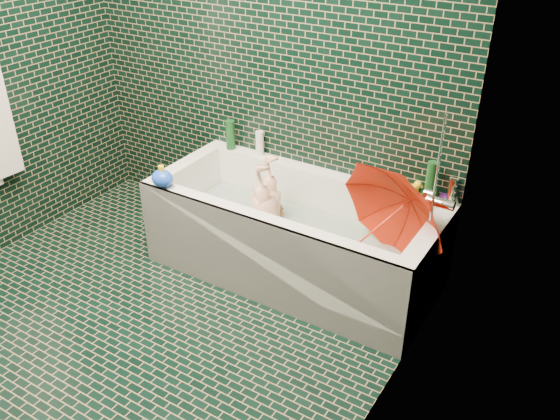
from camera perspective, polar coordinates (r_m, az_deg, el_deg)
The scene contains 18 objects.
floor at distance 3.30m, azimuth -15.04°, elevation -12.19°, with size 2.80×2.80×0.00m, color black.
wall_back at distance 3.65m, azimuth -1.63°, elevation 15.61°, with size 2.80×2.80×0.00m, color black.
wall_right at distance 1.91m, azimuth 8.12°, elevation 1.30°, with size 2.80×2.80×0.00m, color black.
bathtub at distance 3.55m, azimuth 1.24°, elevation -3.26°, with size 1.70×0.75×0.55m.
bath_mat at distance 3.59m, azimuth 1.37°, elevation -3.87°, with size 1.35×0.47×0.01m, color green.
water at distance 3.51m, azimuth 1.40°, elevation -1.92°, with size 1.48×0.53×0.00m, color silver.
faucet at distance 3.00m, azimuth 14.95°, elevation 1.39°, with size 0.18×0.19×0.55m.
child at distance 3.57m, azimuth -0.99°, elevation -1.17°, with size 0.29×0.19×0.80m, color #E7AB90.
umbrella at distance 3.12m, azimuth 9.46°, elevation -1.58°, with size 0.63×0.63×0.55m, color red.
soap_bottle_a at distance 3.39m, azimuth 16.01°, elevation 0.41°, with size 0.09×0.09×0.24m, color white.
soap_bottle_b at distance 3.41m, azimuth 15.48°, elevation 0.65°, with size 0.08×0.08×0.17m, color #4E1E73.
soap_bottle_c at distance 3.41m, azimuth 14.10°, elevation 0.86°, with size 0.12×0.12×0.16m, color #13441B.
bottle_right_tall at distance 3.34m, azimuth 14.27°, elevation 2.59°, with size 0.06×0.06×0.25m, color #13441B.
bottle_right_pump at distance 3.35m, azimuth 16.23°, elevation 1.68°, with size 0.05×0.05×0.17m, color silver.
bottle_left_tall at distance 3.92m, azimuth -4.80°, elevation 7.23°, with size 0.06×0.06×0.19m, color #13441B.
bottle_left_short at distance 3.82m, azimuth -1.97°, elevation 6.44°, with size 0.05×0.05×0.16m, color white.
rubber_duck at distance 3.42m, azimuth 12.61°, elevation 2.03°, with size 0.12×0.08×0.10m.
bath_toy at distance 3.49m, azimuth -11.27°, elevation 3.04°, with size 0.17×0.15×0.13m.
Camera 1 is at (1.94, -1.55, 2.16)m, focal length 38.00 mm.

